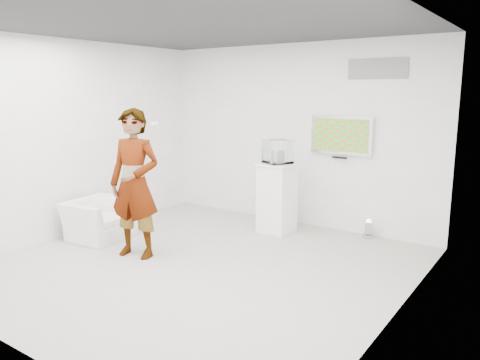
{
  "coord_description": "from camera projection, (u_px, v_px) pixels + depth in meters",
  "views": [
    {
      "loc": [
        3.73,
        -4.45,
        2.23
      ],
      "look_at": [
        0.2,
        0.6,
        1.05
      ],
      "focal_mm": 35.0,
      "sensor_mm": 36.0,
      "label": 1
    }
  ],
  "objects": [
    {
      "name": "room",
      "position": [
        199.0,
        150.0,
        5.82
      ],
      "size": [
        5.01,
        5.01,
        3.0
      ],
      "color": "#B7B1A8",
      "rests_on": "ground"
    },
    {
      "name": "tv",
      "position": [
        342.0,
        135.0,
        7.3
      ],
      "size": [
        1.0,
        0.08,
        0.6
      ],
      "primitive_type": "cube",
      "color": "silver",
      "rests_on": "room"
    },
    {
      "name": "logo_decal",
      "position": [
        377.0,
        69.0,
        6.87
      ],
      "size": [
        0.9,
        0.02,
        0.3
      ],
      "primitive_type": "cube",
      "color": "gray",
      "rests_on": "room"
    },
    {
      "name": "person",
      "position": [
        135.0,
        184.0,
        6.26
      ],
      "size": [
        0.83,
        0.64,
        2.01
      ],
      "primitive_type": "imported",
      "rotation": [
        0.0,
        0.0,
        0.24
      ],
      "color": "white",
      "rests_on": "room"
    },
    {
      "name": "armchair",
      "position": [
        99.0,
        219.0,
        7.15
      ],
      "size": [
        0.91,
        1.01,
        0.6
      ],
      "primitive_type": "imported",
      "rotation": [
        0.0,
        0.0,
        1.68
      ],
      "color": "white",
      "rests_on": "room"
    },
    {
      "name": "pedestal",
      "position": [
        277.0,
        198.0,
        7.46
      ],
      "size": [
        0.56,
        0.56,
        1.11
      ],
      "primitive_type": "cube",
      "rotation": [
        0.0,
        0.0,
        -0.03
      ],
      "color": "white",
      "rests_on": "room"
    },
    {
      "name": "floor_uplight",
      "position": [
        368.0,
        229.0,
        7.19
      ],
      "size": [
        0.19,
        0.19,
        0.28
      ],
      "primitive_type": "cylinder",
      "rotation": [
        0.0,
        0.0,
        -0.03
      ],
      "color": "silver",
      "rests_on": "room"
    },
    {
      "name": "vitrine",
      "position": [
        278.0,
        152.0,
        7.32
      ],
      "size": [
        0.49,
        0.49,
        0.37
      ],
      "primitive_type": "cube",
      "rotation": [
        0.0,
        0.0,
        -0.47
      ],
      "color": "white",
      "rests_on": "pedestal"
    },
    {
      "name": "console",
      "position": [
        278.0,
        157.0,
        7.33
      ],
      "size": [
        0.08,
        0.16,
        0.21
      ],
      "primitive_type": "cube",
      "rotation": [
        0.0,
        0.0,
        -0.2
      ],
      "color": "white",
      "rests_on": "pedestal"
    },
    {
      "name": "wii_remote",
      "position": [
        155.0,
        123.0,
        6.15
      ],
      "size": [
        0.08,
        0.15,
        0.04
      ],
      "primitive_type": "cube",
      "rotation": [
        0.0,
        0.0,
        0.3
      ],
      "color": "white",
      "rests_on": "person"
    }
  ]
}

